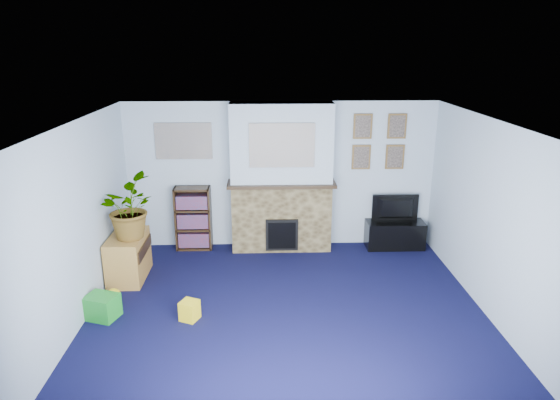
{
  "coord_description": "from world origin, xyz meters",
  "views": [
    {
      "loc": [
        -0.27,
        -5.63,
        3.27
      ],
      "look_at": [
        -0.06,
        0.97,
        1.18
      ],
      "focal_mm": 32.0,
      "sensor_mm": 36.0,
      "label": 1
    }
  ],
  "objects_px": {
    "television": "(396,209)",
    "bookshelf": "(194,220)",
    "tv_stand": "(395,234)",
    "sideboard": "(128,255)"
  },
  "relations": [
    {
      "from": "tv_stand",
      "to": "sideboard",
      "type": "relative_size",
      "value": 1.13
    },
    {
      "from": "tv_stand",
      "to": "television",
      "type": "distance_m",
      "value": 0.44
    },
    {
      "from": "bookshelf",
      "to": "sideboard",
      "type": "height_order",
      "value": "bookshelf"
    },
    {
      "from": "bookshelf",
      "to": "sideboard",
      "type": "distance_m",
      "value": 1.35
    },
    {
      "from": "television",
      "to": "bookshelf",
      "type": "relative_size",
      "value": 0.73
    },
    {
      "from": "television",
      "to": "sideboard",
      "type": "height_order",
      "value": "television"
    },
    {
      "from": "sideboard",
      "to": "television",
      "type": "bearing_deg",
      "value": 13.93
    },
    {
      "from": "television",
      "to": "bookshelf",
      "type": "height_order",
      "value": "bookshelf"
    },
    {
      "from": "tv_stand",
      "to": "television",
      "type": "bearing_deg",
      "value": 90.0
    },
    {
      "from": "television",
      "to": "bookshelf",
      "type": "bearing_deg",
      "value": -1.22
    }
  ]
}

